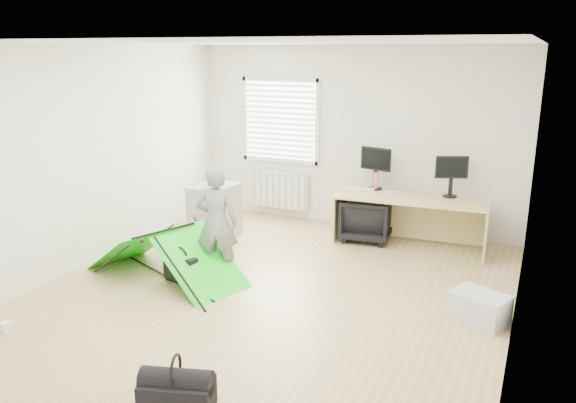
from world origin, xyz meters
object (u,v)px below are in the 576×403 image
at_px(office_chair, 367,218).
at_px(storage_crate, 479,308).
at_px(kite, 165,254).
at_px(laptop_bag, 182,269).
at_px(desk, 409,222).
at_px(duffel_bag, 177,395).
at_px(monitor_right, 451,182).
at_px(filing_cabinet, 215,211).
at_px(monitor_left, 376,174).
at_px(person, 217,222).
at_px(thermos, 376,181).

relative_size(office_chair, storage_crate, 1.32).
height_order(kite, laptop_bag, kite).
relative_size(desk, kite, 1.07).
distance_m(office_chair, laptop_bag, 2.82).
bearing_deg(duffel_bag, monitor_right, 57.68).
bearing_deg(filing_cabinet, monitor_right, 26.61).
bearing_deg(laptop_bag, monitor_right, 58.52).
xyz_separation_m(filing_cabinet, kite, (0.27, -1.53, -0.09)).
bearing_deg(storage_crate, monitor_left, 128.67).
xyz_separation_m(monitor_left, office_chair, (-0.03, -0.23, -0.60)).
bearing_deg(monitor_right, desk, -173.32).
bearing_deg(person, monitor_right, -153.81).
bearing_deg(filing_cabinet, person, -48.66).
xyz_separation_m(office_chair, storage_crate, (1.76, -1.93, -0.17)).
bearing_deg(thermos, person, -118.74).
xyz_separation_m(monitor_right, duffel_bag, (-1.22, -4.60, -0.78)).
xyz_separation_m(filing_cabinet, thermos, (2.07, 1.04, 0.43)).
distance_m(thermos, duffel_bag, 4.66).
distance_m(monitor_left, storage_crate, 2.87).
relative_size(filing_cabinet, office_chair, 1.11).
bearing_deg(filing_cabinet, thermos, 34.76).
relative_size(filing_cabinet, kite, 0.41).
xyz_separation_m(monitor_left, monitor_right, (1.05, 0.00, -0.01)).
relative_size(office_chair, duffel_bag, 1.26).
bearing_deg(desk, thermos, 150.38).
bearing_deg(person, desk, -150.89).
relative_size(thermos, person, 0.18).
height_order(monitor_left, duffel_bag, monitor_left).
xyz_separation_m(filing_cabinet, monitor_left, (2.05, 1.03, 0.53)).
relative_size(thermos, kite, 0.13).
bearing_deg(storage_crate, desk, 121.45).
bearing_deg(storage_crate, thermos, 128.45).
bearing_deg(filing_cabinet, monitor_left, 34.84).
height_order(filing_cabinet, duffel_bag, filing_cabinet).
relative_size(kite, storage_crate, 3.63).
height_order(desk, duffel_bag, desk).
relative_size(desk, storage_crate, 3.88).
relative_size(filing_cabinet, person, 0.57).
relative_size(monitor_left, thermos, 1.86).
bearing_deg(filing_cabinet, laptop_bag, -63.64).
relative_size(desk, monitor_left, 4.38).
relative_size(monitor_right, thermos, 1.74).
bearing_deg(person, kite, 8.77).
bearing_deg(storage_crate, office_chair, 132.38).
xyz_separation_m(monitor_right, person, (-2.29, -2.28, -0.22)).
height_order(desk, office_chair, desk).
distance_m(monitor_left, kite, 3.19).
bearing_deg(laptop_bag, kite, -175.79).
bearing_deg(monitor_right, person, -158.75).
relative_size(filing_cabinet, thermos, 3.09).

